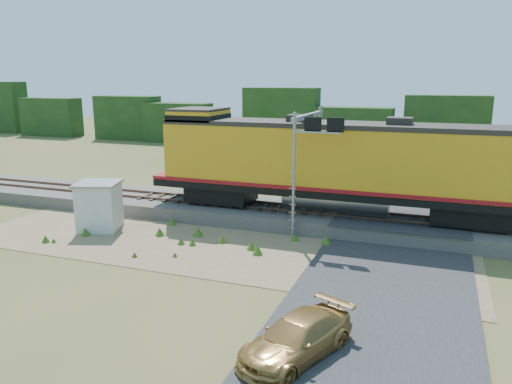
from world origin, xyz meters
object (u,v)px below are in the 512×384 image
at_px(shed, 99,206).
at_px(signal_gantry, 311,140).
at_px(locomotive, 331,162).
at_px(car, 297,338).

relative_size(shed, signal_gantry, 0.44).
bearing_deg(shed, locomotive, 3.83).
bearing_deg(car, shed, 169.70).
relative_size(locomotive, car, 5.02).
distance_m(locomotive, signal_gantry, 1.76).
bearing_deg(shed, signal_gantry, 2.83).
xyz_separation_m(shed, car, (13.92, -8.90, -0.75)).
height_order(signal_gantry, car, signal_gantry).
xyz_separation_m(locomotive, shed, (-11.92, -5.04, -2.35)).
distance_m(signal_gantry, car, 14.31).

